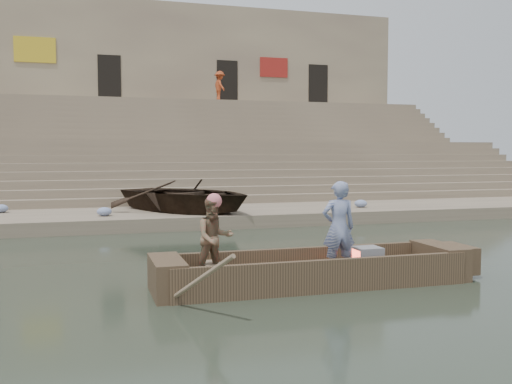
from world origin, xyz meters
name	(u,v)px	position (x,y,z in m)	size (l,w,h in m)	color
ground	(271,270)	(0.00, 0.00, 0.00)	(120.00, 120.00, 0.00)	#263024
lower_landing	(196,217)	(0.00, 8.00, 0.20)	(32.00, 4.00, 0.40)	gray
mid_landing	(165,172)	(0.00, 15.50, 1.40)	(32.00, 3.00, 2.80)	gray
upper_landing	(148,147)	(0.00, 22.50, 2.60)	(32.00, 3.00, 5.20)	gray
ghat_steps	(160,163)	(0.00, 17.19, 1.80)	(32.00, 11.00, 5.20)	gray
building_wall	(141,100)	(0.00, 26.50, 5.60)	(32.00, 5.07, 11.20)	tan
main_rowboat	(313,279)	(0.33, -1.39, 0.11)	(5.00, 1.30, 0.22)	brown
rowboat_trim	(324,267)	(0.53, -1.40, 0.31)	(6.04, 2.63, 2.03)	brown
standing_man	(339,227)	(0.72, -1.58, 1.02)	(0.59, 0.38, 1.61)	navy
rowing_man	(214,238)	(-1.43, -1.34, 0.90)	(0.66, 0.51, 1.36)	#297B4F
television	(367,258)	(1.37, -1.39, 0.42)	(0.46, 0.42, 0.40)	gray
beached_rowboat	(187,195)	(-0.32, 7.81, 0.92)	(3.58, 5.02, 1.04)	#2D2116
pedestrian	(220,86)	(3.98, 21.60, 6.05)	(1.10, 0.63, 1.70)	#A63E1C
cloth_bundles	(91,209)	(-3.31, 8.13, 0.53)	(16.13, 2.35, 0.26)	#3F5999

